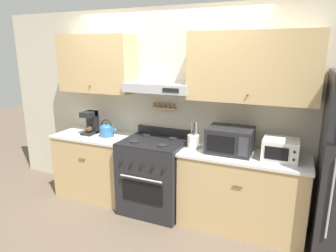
% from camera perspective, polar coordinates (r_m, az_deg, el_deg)
% --- Properties ---
extents(ground_plane, '(16.00, 16.00, 0.00)m').
position_cam_1_polar(ground_plane, '(3.89, -4.33, -17.19)').
color(ground_plane, brown).
extents(wall_back, '(5.20, 0.46, 2.55)m').
position_cam_1_polar(wall_back, '(3.84, 0.29, 6.16)').
color(wall_back, beige).
rests_on(wall_back, ground_plane).
extents(counter_left, '(1.08, 0.62, 0.90)m').
position_cam_1_polar(counter_left, '(4.39, -13.41, -7.21)').
color(counter_left, tan).
rests_on(counter_left, ground_plane).
extents(counter_right, '(1.41, 0.62, 0.90)m').
position_cam_1_polar(counter_right, '(3.63, 13.88, -11.97)').
color(counter_right, tan).
rests_on(counter_right, ground_plane).
extents(stove_range, '(0.78, 0.70, 1.03)m').
position_cam_1_polar(stove_range, '(3.88, -2.60, -9.36)').
color(stove_range, '#232326').
rests_on(stove_range, ground_plane).
extents(tea_kettle, '(0.24, 0.19, 0.24)m').
position_cam_1_polar(tea_kettle, '(4.10, -11.57, -0.73)').
color(tea_kettle, teal).
rests_on(tea_kettle, counter_left).
extents(coffee_maker, '(0.16, 0.23, 0.32)m').
position_cam_1_polar(coffee_maker, '(4.28, -14.51, 0.71)').
color(coffee_maker, black).
rests_on(coffee_maker, counter_left).
extents(microwave, '(0.50, 0.39, 0.29)m').
position_cam_1_polar(microwave, '(3.45, 11.72, -2.65)').
color(microwave, '#232326').
rests_on(microwave, counter_right).
extents(utensil_crock, '(0.14, 0.14, 0.31)m').
position_cam_1_polar(utensil_crock, '(3.56, 4.85, -2.90)').
color(utensil_crock, silver).
rests_on(utensil_crock, counter_right).
extents(toaster_oven, '(0.36, 0.32, 0.23)m').
position_cam_1_polar(toaster_oven, '(3.38, 20.62, -4.20)').
color(toaster_oven, white).
rests_on(toaster_oven, counter_right).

